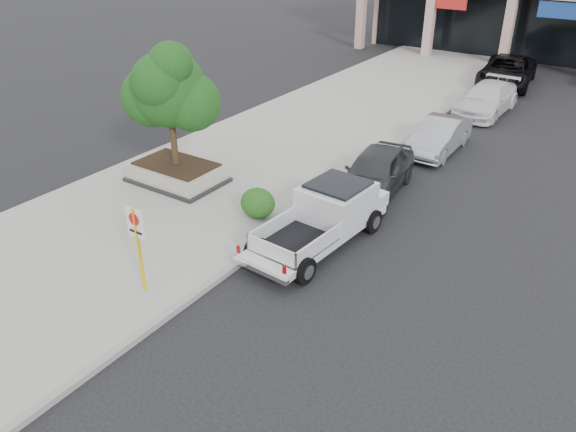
{
  "coord_description": "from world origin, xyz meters",
  "views": [
    {
      "loc": [
        6.72,
        -9.69,
        8.42
      ],
      "look_at": [
        -0.85,
        1.5,
        1.14
      ],
      "focal_mm": 35.0,
      "sensor_mm": 36.0,
      "label": 1
    }
  ],
  "objects_px": {
    "pickup_truck": "(318,220)",
    "curb_car_d": "(507,71)",
    "planter": "(177,172)",
    "curb_car_a": "(375,172)",
    "planter_tree": "(175,89)",
    "curb_car_c": "(487,99)",
    "curb_car_b": "(439,136)",
    "no_parking_sign": "(138,239)"
  },
  "relations": [
    {
      "from": "planter_tree",
      "to": "curb_car_c",
      "type": "height_order",
      "value": "planter_tree"
    },
    {
      "from": "pickup_truck",
      "to": "curb_car_b",
      "type": "relative_size",
      "value": 1.28
    },
    {
      "from": "planter",
      "to": "curb_car_a",
      "type": "xyz_separation_m",
      "value": [
        6.0,
        3.31,
        0.28
      ]
    },
    {
      "from": "planter_tree",
      "to": "pickup_truck",
      "type": "xyz_separation_m",
      "value": [
        6.07,
        -0.89,
        -2.6
      ]
    },
    {
      "from": "planter_tree",
      "to": "no_parking_sign",
      "type": "xyz_separation_m",
      "value": [
        3.76,
        -5.36,
        -1.78
      ]
    },
    {
      "from": "pickup_truck",
      "to": "curb_car_b",
      "type": "height_order",
      "value": "pickup_truck"
    },
    {
      "from": "curb_car_b",
      "to": "planter_tree",
      "type": "bearing_deg",
      "value": -128.97
    },
    {
      "from": "no_parking_sign",
      "to": "pickup_truck",
      "type": "xyz_separation_m",
      "value": [
        2.31,
        4.47,
        -0.82
      ]
    },
    {
      "from": "planter",
      "to": "no_parking_sign",
      "type": "height_order",
      "value": "no_parking_sign"
    },
    {
      "from": "curb_car_b",
      "to": "curb_car_c",
      "type": "height_order",
      "value": "curb_car_c"
    },
    {
      "from": "pickup_truck",
      "to": "curb_car_a",
      "type": "relative_size",
      "value": 1.17
    },
    {
      "from": "pickup_truck",
      "to": "curb_car_c",
      "type": "bearing_deg",
      "value": 93.24
    },
    {
      "from": "pickup_truck",
      "to": "curb_car_d",
      "type": "relative_size",
      "value": 0.91
    },
    {
      "from": "planter",
      "to": "planter_tree",
      "type": "xyz_separation_m",
      "value": [
        0.13,
        0.15,
        2.94
      ]
    },
    {
      "from": "planter",
      "to": "curb_car_d",
      "type": "bearing_deg",
      "value": 73.31
    },
    {
      "from": "planter",
      "to": "curb_car_c",
      "type": "distance_m",
      "value": 15.57
    },
    {
      "from": "curb_car_d",
      "to": "planter_tree",
      "type": "bearing_deg",
      "value": -113.07
    },
    {
      "from": "curb_car_b",
      "to": "curb_car_c",
      "type": "relative_size",
      "value": 0.84
    },
    {
      "from": "planter_tree",
      "to": "pickup_truck",
      "type": "relative_size",
      "value": 0.77
    },
    {
      "from": "pickup_truck",
      "to": "curb_car_b",
      "type": "xyz_separation_m",
      "value": [
        0.23,
        8.87,
        -0.15
      ]
    },
    {
      "from": "planter",
      "to": "curb_car_a",
      "type": "relative_size",
      "value": 0.72
    },
    {
      "from": "pickup_truck",
      "to": "curb_car_d",
      "type": "bearing_deg",
      "value": 95.13
    },
    {
      "from": "planter_tree",
      "to": "curb_car_d",
      "type": "bearing_deg",
      "value": 73.55
    },
    {
      "from": "planter_tree",
      "to": "no_parking_sign",
      "type": "relative_size",
      "value": 1.74
    },
    {
      "from": "curb_car_a",
      "to": "pickup_truck",
      "type": "bearing_deg",
      "value": -94.5
    },
    {
      "from": "curb_car_b",
      "to": "curb_car_d",
      "type": "distance_m",
      "value": 11.61
    },
    {
      "from": "planter_tree",
      "to": "curb_car_d",
      "type": "relative_size",
      "value": 0.7
    },
    {
      "from": "pickup_truck",
      "to": "curb_car_c",
      "type": "height_order",
      "value": "pickup_truck"
    },
    {
      "from": "planter",
      "to": "curb_car_c",
      "type": "bearing_deg",
      "value": 65.39
    },
    {
      "from": "planter_tree",
      "to": "curb_car_c",
      "type": "distance_m",
      "value": 15.61
    },
    {
      "from": "no_parking_sign",
      "to": "curb_car_c",
      "type": "bearing_deg",
      "value": 82.37
    },
    {
      "from": "planter_tree",
      "to": "curb_car_c",
      "type": "relative_size",
      "value": 0.83
    },
    {
      "from": "curb_car_c",
      "to": "curb_car_d",
      "type": "height_order",
      "value": "curb_car_d"
    },
    {
      "from": "no_parking_sign",
      "to": "curb_car_d",
      "type": "distance_m",
      "value": 25.04
    },
    {
      "from": "curb_car_a",
      "to": "curb_car_d",
      "type": "height_order",
      "value": "curb_car_d"
    },
    {
      "from": "curb_car_d",
      "to": "no_parking_sign",
      "type": "bearing_deg",
      "value": -101.26
    },
    {
      "from": "curb_car_a",
      "to": "curb_car_c",
      "type": "bearing_deg",
      "value": 80.07
    },
    {
      "from": "pickup_truck",
      "to": "curb_car_d",
      "type": "height_order",
      "value": "pickup_truck"
    },
    {
      "from": "planter",
      "to": "curb_car_a",
      "type": "distance_m",
      "value": 6.86
    },
    {
      "from": "planter_tree",
      "to": "curb_car_b",
      "type": "height_order",
      "value": "planter_tree"
    },
    {
      "from": "curb_car_b",
      "to": "planter",
      "type": "bearing_deg",
      "value": -129.02
    },
    {
      "from": "planter_tree",
      "to": "pickup_truck",
      "type": "distance_m",
      "value": 6.66
    }
  ]
}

